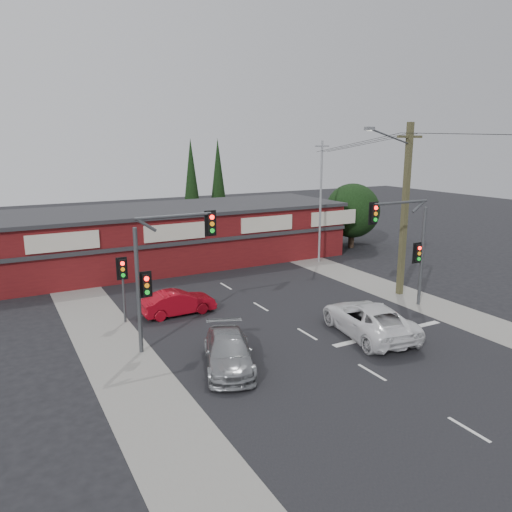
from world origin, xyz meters
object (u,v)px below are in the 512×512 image
utility_pole (404,205)px  shop_building (170,235)px  silver_suv (228,352)px  white_suv (368,319)px  red_sedan (178,303)px

utility_pole → shop_building: bearing=123.8°
silver_suv → utility_pole: utility_pole is taller
silver_suv → shop_building: size_ratio=0.17×
silver_suv → utility_pole: size_ratio=0.46×
white_suv → utility_pole: bearing=-135.9°
white_suv → shop_building: size_ratio=0.21×
white_suv → utility_pole: size_ratio=0.56×
utility_pole → red_sedan: bearing=167.3°
white_suv → red_sedan: size_ratio=1.44×
white_suv → silver_suv: size_ratio=1.22×
silver_suv → shop_building: (3.81, 18.14, 1.47)m
white_suv → shop_building: bearing=-69.9°
red_sedan → utility_pole: bearing=-103.8°
shop_building → silver_suv: bearing=-101.9°
silver_suv → utility_pole: 14.59m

